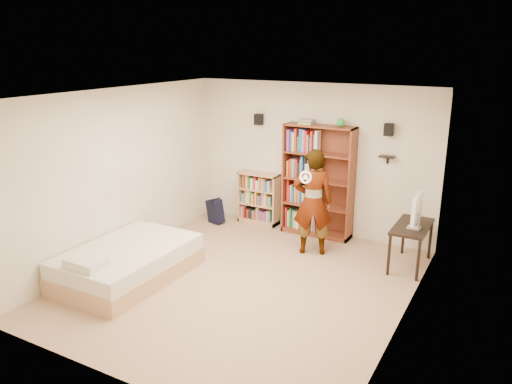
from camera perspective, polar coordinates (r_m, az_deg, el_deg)
ground at (r=7.36m, az=-1.50°, el=-10.32°), size 4.50×5.00×0.01m
room_shell at (r=6.76m, az=-1.61°, el=3.14°), size 4.52×5.02×2.71m
crown_molding at (r=6.60m, az=-1.67°, el=10.83°), size 4.50×5.00×0.06m
speaker_left at (r=9.27m, az=0.31°, el=8.31°), size 0.14×0.12×0.20m
speaker_right at (r=8.41m, az=14.94°, el=6.90°), size 0.14×0.12×0.20m
wall_shelf at (r=8.50m, az=14.73°, el=3.92°), size 0.25×0.16×0.02m
tall_bookshelf at (r=8.89m, az=7.10°, el=1.20°), size 1.26×0.37×1.99m
low_bookshelf at (r=9.55m, az=0.33°, el=-0.72°), size 0.79×0.30×0.99m
computer_desk at (r=8.10m, az=17.24°, el=-5.91°), size 0.50×0.99×0.68m
imac at (r=7.76m, az=17.73°, el=-2.14°), size 0.16×0.54×0.54m
daybed at (r=7.62m, az=-14.44°, el=-7.40°), size 1.33×2.04×0.60m
person at (r=8.10m, az=6.52°, el=-1.16°), size 0.76×0.64×1.76m
wii_wheel at (r=7.68m, az=5.70°, el=1.68°), size 0.20×0.08×0.21m
navy_bag at (r=9.67m, az=-4.68°, el=-2.15°), size 0.41×0.33×0.47m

